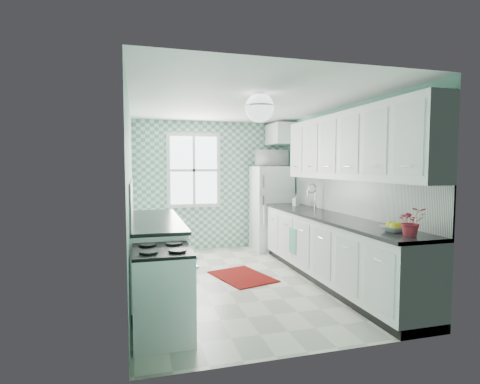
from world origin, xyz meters
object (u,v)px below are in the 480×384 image
object	(u,v)px
fridge	(271,208)
microwave	(271,158)
fruit_bowl	(394,229)
ceiling_light	(260,108)
sink	(305,209)
stove	(163,291)
potted_plant	(411,221)

from	to	relation	value
fridge	microwave	size ratio (longest dim) A/B	2.85
fridge	fruit_bowl	distance (m)	3.52
ceiling_light	fridge	size ratio (longest dim) A/B	0.22
microwave	fridge	bearing A→B (deg)	56.41
sink	stove	bearing A→B (deg)	-142.65
stove	fruit_bowl	bearing A→B (deg)	-7.41
potted_plant	microwave	size ratio (longest dim) A/B	0.51
fridge	microwave	bearing A→B (deg)	55.51
stove	microwave	bearing A→B (deg)	52.93
potted_plant	microwave	bearing A→B (deg)	91.37
fridge	fruit_bowl	world-z (taller)	fridge
ceiling_light	microwave	xyz separation A→B (m)	(1.11, 2.60, -0.54)
potted_plant	microwave	distance (m)	3.83
ceiling_light	stove	bearing A→B (deg)	-149.90
sink	microwave	distance (m)	1.59
stove	fruit_bowl	xyz separation A→B (m)	(2.40, -0.23, 0.53)
stove	fruit_bowl	size ratio (longest dim) A/B	3.25
fruit_bowl	potted_plant	bearing A→B (deg)	-90.00
sink	ceiling_light	bearing A→B (deg)	-135.46
microwave	potted_plant	bearing A→B (deg)	93.69
microwave	sink	bearing A→B (deg)	96.34
sink	microwave	xyz separation A→B (m)	(-0.09, 1.34, 0.85)
fridge	sink	size ratio (longest dim) A/B	3.06
ceiling_light	fruit_bowl	world-z (taller)	ceiling_light
ceiling_light	fridge	world-z (taller)	ceiling_light
fruit_bowl	microwave	world-z (taller)	microwave
fridge	microwave	world-z (taller)	microwave
fridge	stove	xyz separation A→B (m)	(-2.31, -3.29, -0.37)
ceiling_light	stove	world-z (taller)	ceiling_light
ceiling_light	potted_plant	xyz separation A→B (m)	(1.20, -1.17, -1.24)
fridge	stove	world-z (taller)	fridge
sink	potted_plant	bearing A→B (deg)	-91.90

